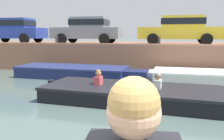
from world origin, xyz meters
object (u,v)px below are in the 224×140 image
object	(u,v)px
mooring_bollard_west	(57,40)
mooring_bollard_mid	(159,41)
car_left_inner_grey	(88,29)
car_centre_yellow	(180,29)
boat_moored_west_navy	(77,72)
car_leftmost_blue	(15,30)
boat_moored_central_white	(205,76)
motorboat_passing	(139,95)

from	to	relation	value
mooring_bollard_west	mooring_bollard_mid	bearing A→B (deg)	0.00
car_left_inner_grey	car_centre_yellow	bearing A→B (deg)	-0.02
boat_moored_west_navy	car_leftmost_blue	size ratio (longest dim) A/B	1.60
boat_moored_central_white	mooring_bollard_mid	distance (m)	3.03
car_centre_yellow	mooring_bollard_mid	world-z (taller)	car_centre_yellow
boat_moored_west_navy	car_centre_yellow	size ratio (longest dim) A/B	1.43
boat_moored_west_navy	boat_moored_central_white	distance (m)	5.80
car_left_inner_grey	car_centre_yellow	distance (m)	5.30
boat_moored_central_white	mooring_bollard_mid	size ratio (longest dim) A/B	13.25
boat_moored_central_white	motorboat_passing	world-z (taller)	motorboat_passing
car_centre_yellow	boat_moored_west_navy	bearing A→B (deg)	-146.48
mooring_bollard_mid	car_centre_yellow	bearing A→B (deg)	50.25
motorboat_passing	car_left_inner_grey	bearing A→B (deg)	118.84
car_left_inner_grey	car_centre_yellow	size ratio (longest dim) A/B	0.92
car_leftmost_blue	mooring_bollard_mid	xyz separation A→B (m)	(9.09, -1.32, -0.61)
boat_moored_central_white	boat_moored_west_navy	bearing A→B (deg)	-177.57
boat_moored_central_white	car_leftmost_blue	world-z (taller)	car_leftmost_blue
boat_moored_west_navy	car_left_inner_grey	distance (m)	3.84
mooring_bollard_west	motorboat_passing	bearing A→B (deg)	-46.94
mooring_bollard_west	mooring_bollard_mid	xyz separation A→B (m)	(5.62, 0.00, 0.00)
boat_moored_central_white	car_centre_yellow	size ratio (longest dim) A/B	1.34
boat_moored_west_navy	boat_moored_central_white	size ratio (longest dim) A/B	1.07
boat_moored_central_white	motorboat_passing	xyz separation A→B (m)	(-2.45, -3.95, 0.01)
car_centre_yellow	mooring_bollard_west	bearing A→B (deg)	-168.90
boat_moored_west_navy	car_centre_yellow	world-z (taller)	car_centre_yellow
boat_moored_west_navy	mooring_bollard_mid	distance (m)	4.44
mooring_bollard_west	mooring_bollard_mid	distance (m)	5.62
motorboat_passing	mooring_bollard_west	xyz separation A→B (m)	(-5.23, 5.59, 1.49)
mooring_bollard_mid	boat_moored_west_navy	bearing A→B (deg)	-153.24
boat_moored_central_white	car_centre_yellow	distance (m)	3.76
car_left_inner_grey	car_centre_yellow	world-z (taller)	same
motorboat_passing	car_left_inner_grey	size ratio (longest dim) A/B	1.64
car_left_inner_grey	mooring_bollard_mid	world-z (taller)	car_left_inner_grey
mooring_bollard_west	car_left_inner_grey	bearing A→B (deg)	42.92
boat_moored_central_white	motorboat_passing	bearing A→B (deg)	-121.75
boat_moored_west_navy	car_left_inner_grey	bearing A→B (deg)	98.17
boat_moored_central_white	car_left_inner_grey	world-z (taller)	car_left_inner_grey
car_centre_yellow	mooring_bollard_west	distance (m)	6.87
motorboat_passing	car_left_inner_grey	xyz separation A→B (m)	(-3.81, 6.91, 2.09)
motorboat_passing	car_centre_yellow	size ratio (longest dim) A/B	1.51
mooring_bollard_west	boat_moored_central_white	bearing A→B (deg)	-12.06
motorboat_passing	boat_moored_central_white	bearing A→B (deg)	58.25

